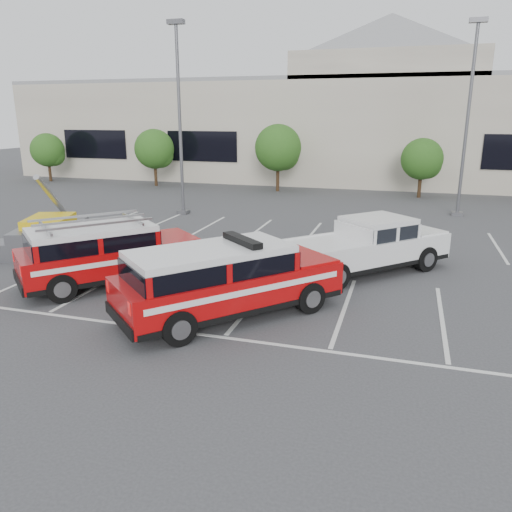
{
  "coord_description": "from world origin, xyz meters",
  "views": [
    {
      "loc": [
        4.17,
        -13.79,
        5.5
      ],
      "look_at": [
        -0.36,
        1.16,
        1.05
      ],
      "focal_mm": 35.0,
      "sensor_mm": 36.0,
      "label": 1
    }
  ],
  "objects": [
    {
      "name": "ground",
      "position": [
        0.0,
        0.0,
        0.0
      ],
      "size": [
        120.0,
        120.0,
        0.0
      ],
      "primitive_type": "plane",
      "color": "#39393C",
      "rests_on": "ground"
    },
    {
      "name": "stall_markings",
      "position": [
        0.0,
        4.5,
        0.01
      ],
      "size": [
        23.0,
        15.0,
        0.01
      ],
      "primitive_type": "cube",
      "color": "silver",
      "rests_on": "ground"
    },
    {
      "name": "convention_building",
      "position": [
        0.18,
        31.86,
        4.72
      ],
      "size": [
        60.0,
        16.99,
        13.2
      ],
      "color": "beige",
      "rests_on": "ground"
    },
    {
      "name": "tree_far_left",
      "position": [
        -24.91,
        22.05,
        2.5
      ],
      "size": [
        2.77,
        2.77,
        3.99
      ],
      "color": "#3F2B19",
      "rests_on": "ground"
    },
    {
      "name": "tree_left",
      "position": [
        -14.91,
        22.05,
        2.77
      ],
      "size": [
        3.07,
        3.07,
        4.42
      ],
      "color": "#3F2B19",
      "rests_on": "ground"
    },
    {
      "name": "tree_mid_left",
      "position": [
        -4.91,
        22.05,
        3.04
      ],
      "size": [
        3.37,
        3.37,
        4.85
      ],
      "color": "#3F2B19",
      "rests_on": "ground"
    },
    {
      "name": "tree_mid_right",
      "position": [
        5.09,
        22.05,
        2.5
      ],
      "size": [
        2.77,
        2.77,
        3.99
      ],
      "color": "#3F2B19",
      "rests_on": "ground"
    },
    {
      "name": "light_pole_left",
      "position": [
        -8.0,
        12.0,
        5.19
      ],
      "size": [
        0.9,
        0.6,
        10.24
      ],
      "color": "#59595E",
      "rests_on": "ground"
    },
    {
      "name": "light_pole_mid",
      "position": [
        7.0,
        16.0,
        5.19
      ],
      "size": [
        0.9,
        0.6,
        10.24
      ],
      "color": "#59595E",
      "rests_on": "ground"
    },
    {
      "name": "fire_chief_suv",
      "position": [
        -0.45,
        -1.43,
        0.91
      ],
      "size": [
        5.9,
        6.22,
        2.21
      ],
      "rotation": [
        0.0,
        0.0,
        -0.73
      ],
      "color": "#A50809",
      "rests_on": "ground"
    },
    {
      "name": "white_pickup",
      "position": [
        2.94,
        3.84,
        0.78
      ],
      "size": [
        5.97,
        6.12,
        1.95
      ],
      "rotation": [
        0.0,
        0.0,
        -0.76
      ],
      "color": "silver",
      "rests_on": "ground"
    },
    {
      "name": "ladder_suv",
      "position": [
        -5.19,
        0.04,
        0.9
      ],
      "size": [
        5.51,
        5.78,
        2.26
      ],
      "rotation": [
        0.0,
        0.0,
        -0.73
      ],
      "color": "#A50809",
      "rests_on": "ground"
    },
    {
      "name": "utility_rig",
      "position": [
        -9.92,
        2.88,
        0.65
      ],
      "size": [
        3.41,
        4.44,
        3.26
      ],
      "rotation": [
        0.0,
        0.0,
        0.34
      ],
      "color": "#59595E",
      "rests_on": "ground"
    }
  ]
}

